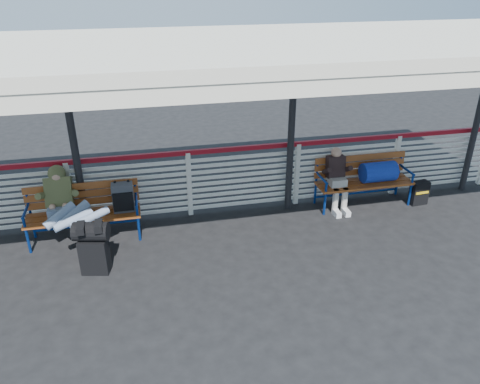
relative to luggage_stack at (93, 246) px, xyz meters
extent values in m
plane|color=black|center=(1.58, -0.44, -0.45)|extent=(60.00, 60.00, 0.00)
cube|color=silver|center=(1.58, 1.46, 0.15)|extent=(12.00, 0.04, 1.04)
cube|color=maroon|center=(1.58, 1.46, 0.75)|extent=(12.00, 0.06, 0.08)
cube|color=silver|center=(1.58, 0.46, 2.63)|extent=(12.60, 3.60, 0.16)
cube|color=silver|center=(1.58, -1.29, 2.50)|extent=(12.60, 0.06, 0.30)
cylinder|color=black|center=(-0.22, 1.31, 1.05)|extent=(0.12, 0.12, 3.00)
cylinder|color=black|center=(3.38, 1.31, 1.05)|extent=(0.12, 0.12, 3.00)
cylinder|color=black|center=(7.08, 1.31, 1.05)|extent=(0.12, 0.12, 3.00)
cube|color=black|center=(0.00, 0.00, -0.18)|extent=(0.44, 0.32, 0.55)
cylinder|color=black|center=(0.00, 0.00, 0.24)|extent=(0.55, 0.38, 0.28)
cube|color=#924D1C|center=(-0.20, 0.95, 0.00)|extent=(1.80, 0.50, 0.04)
cube|color=#924D1C|center=(-0.20, 1.21, 0.27)|extent=(1.80, 0.10, 0.40)
cylinder|color=navy|center=(-1.05, 0.75, -0.22)|extent=(0.04, 0.04, 0.45)
cylinder|color=navy|center=(0.65, 0.75, -0.22)|extent=(0.04, 0.04, 0.45)
cylinder|color=navy|center=(-1.05, 1.22, 0.00)|extent=(0.04, 0.04, 0.90)
cylinder|color=navy|center=(0.65, 1.22, 0.00)|extent=(0.04, 0.04, 0.90)
cube|color=#494B51|center=(0.45, 0.97, 0.26)|extent=(0.34, 0.21, 0.47)
cube|color=#924D1C|center=(4.80, 1.11, 0.00)|extent=(1.80, 0.50, 0.04)
cube|color=#924D1C|center=(4.80, 1.37, 0.27)|extent=(1.80, 0.10, 0.40)
cylinder|color=navy|center=(3.95, 0.91, -0.22)|extent=(0.04, 0.04, 0.45)
cylinder|color=navy|center=(5.65, 0.91, -0.22)|extent=(0.04, 0.04, 0.45)
cylinder|color=navy|center=(3.95, 1.38, 0.00)|extent=(0.04, 0.04, 0.90)
cylinder|color=navy|center=(5.65, 1.38, 0.00)|extent=(0.04, 0.04, 0.90)
cylinder|color=navy|center=(5.05, 1.11, 0.21)|extent=(0.64, 0.37, 0.37)
cube|color=#8194AE|center=(-0.55, 1.00, 0.09)|extent=(0.36, 0.26, 0.18)
cube|color=brown|center=(-0.55, 1.20, 0.35)|extent=(0.42, 0.38, 0.53)
sphere|color=brown|center=(-0.55, 1.30, 0.63)|extent=(0.28, 0.28, 0.28)
sphere|color=tan|center=(-0.55, 1.26, 0.62)|extent=(0.21, 0.21, 0.21)
cube|color=black|center=(-0.12, -0.06, 0.35)|extent=(0.11, 0.27, 0.10)
cube|color=black|center=(0.12, -0.06, 0.35)|extent=(0.11, 0.27, 0.10)
cube|color=#B6AFA5|center=(4.25, 1.11, 0.08)|extent=(0.30, 0.24, 0.16)
cube|color=black|center=(4.25, 1.25, 0.33)|extent=(0.32, 0.23, 0.42)
sphere|color=tan|center=(4.25, 1.27, 0.60)|extent=(0.19, 0.19, 0.19)
cylinder|color=#B6AFA5|center=(4.16, 0.93, -0.21)|extent=(0.11, 0.11, 0.46)
cylinder|color=#B6AFA5|center=(4.34, 0.93, -0.21)|extent=(0.11, 0.11, 0.46)
cube|color=silver|center=(4.16, 0.83, -0.40)|extent=(0.10, 0.24, 0.10)
cube|color=silver|center=(4.34, 0.83, -0.40)|extent=(0.10, 0.24, 0.10)
cube|color=black|center=(5.85, 0.93, -0.22)|extent=(0.34, 0.21, 0.45)
cube|color=gold|center=(5.85, 0.83, -0.18)|extent=(0.27, 0.04, 0.04)
camera|label=1|loc=(0.81, -6.05, 3.65)|focal=35.00mm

